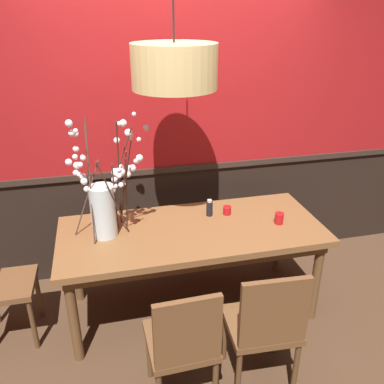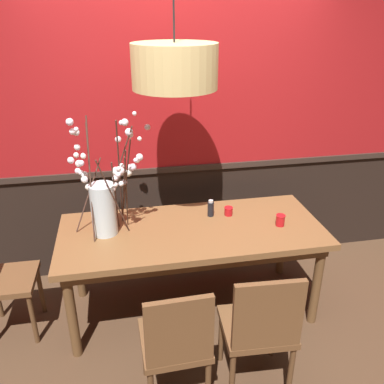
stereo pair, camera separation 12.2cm
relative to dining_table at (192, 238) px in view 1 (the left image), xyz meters
The scene contains 12 objects.
ground_plane 0.67m from the dining_table, ahead, with size 24.00×24.00×0.00m, color #4C3321.
back_wall 1.00m from the dining_table, 90.00° to the left, with size 5.08×0.14×2.69m.
dining_table is the anchor object (origin of this frame).
chair_near_side_left 0.91m from the dining_table, 106.81° to the right, with size 0.41×0.43×0.91m.
chair_far_side_right 0.88m from the dining_table, 68.85° to the left, with size 0.45×0.44×0.99m.
chair_far_side_left 0.91m from the dining_table, 107.23° to the left, with size 0.42×0.42×0.91m.
chair_near_side_right 0.89m from the dining_table, 72.33° to the right, with size 0.46×0.43×0.92m.
vase_with_blossoms 0.72m from the dining_table, behind, with size 0.61×0.44×0.89m.
candle_holder_nearer_center 0.69m from the dining_table, ahead, with size 0.07×0.07×0.09m.
candle_holder_nearer_edge 0.39m from the dining_table, 25.92° to the left, with size 0.07×0.07×0.07m.
condiment_bottle 0.30m from the dining_table, 43.23° to the left, with size 0.05×0.05×0.14m.
pendant_lamp 1.27m from the dining_table, 146.18° to the left, with size 0.57×0.57×0.90m.
Camera 1 is at (-0.62, -2.60, 2.29)m, focal length 37.73 mm.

